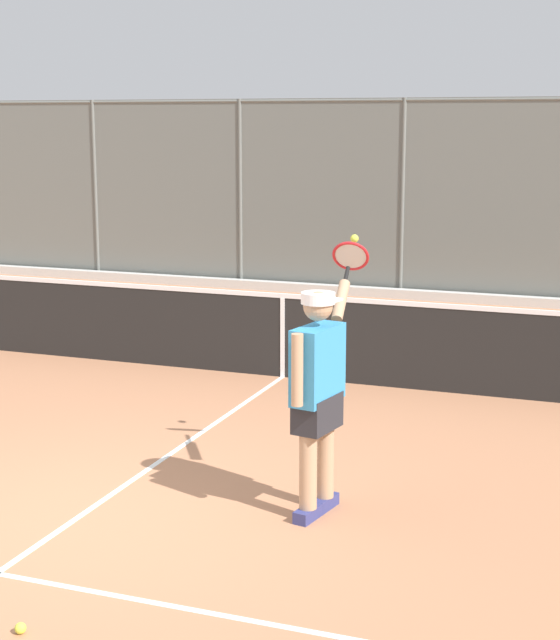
# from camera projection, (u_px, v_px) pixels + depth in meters

# --- Properties ---
(ground_plane) EXTENTS (60.00, 60.00, 0.00)m
(ground_plane) POSITION_uv_depth(u_px,v_px,m) (74.00, 521.00, 7.25)
(ground_plane) COLOR #B27551
(fence_backdrop) EXTENTS (20.08, 1.37, 3.21)m
(fence_backdrop) POSITION_uv_depth(u_px,v_px,m) (411.00, 213.00, 16.78)
(fence_backdrop) COLOR slate
(fence_backdrop) RESTS_ON ground
(tennis_net) EXTENTS (10.77, 0.09, 1.07)m
(tennis_net) POSITION_uv_depth(u_px,v_px,m) (283.00, 334.00, 11.21)
(tennis_net) COLOR #2D2D2D
(tennis_net) RESTS_ON ground
(tennis_player) EXTENTS (0.32, 1.41, 1.96)m
(tennis_player) POSITION_uv_depth(u_px,v_px,m) (318.00, 385.00, 7.20)
(tennis_player) COLOR navy
(tennis_player) RESTS_ON ground
(tennis_ball_near_baseline) EXTENTS (0.07, 0.07, 0.07)m
(tennis_ball_near_baseline) POSITION_uv_depth(u_px,v_px,m) (20.00, 628.00, 5.65)
(tennis_ball_near_baseline) COLOR #D6E042
(tennis_ball_near_baseline) RESTS_ON ground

